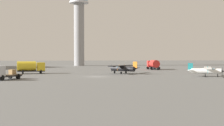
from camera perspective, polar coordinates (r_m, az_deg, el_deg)
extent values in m
plane|color=#60605E|center=(60.69, -3.09, -2.70)|extent=(400.00, 400.00, 0.00)
cylinder|color=gray|center=(127.40, -6.53, 5.62)|extent=(4.44, 4.44, 27.32)
cylinder|color=silver|center=(129.16, -6.55, 11.81)|extent=(8.36, 8.36, 0.60)
cylinder|color=black|center=(70.12, 2.17, -1.13)|extent=(5.70, 4.88, 1.25)
cone|color=#38383D|center=(71.94, -0.14, -1.07)|extent=(1.25, 1.25, 0.87)
cube|color=#38383D|center=(71.94, -0.14, -1.07)|extent=(0.11, 0.12, 1.91)
cube|color=black|center=(70.25, 1.96, -0.54)|extent=(7.44, 8.83, 0.20)
cylinder|color=orange|center=(71.65, 2.63, -0.83)|extent=(0.68, 0.83, 1.37)
cylinder|color=orange|center=(68.90, 1.26, -0.92)|extent=(0.68, 0.83, 1.37)
cube|color=#99B7C6|center=(70.74, 1.33, -0.83)|extent=(1.49, 1.47, 0.71)
cone|color=black|center=(68.43, 4.59, -1.12)|extent=(1.69, 1.61, 0.94)
cube|color=orange|center=(68.40, 4.59, -0.44)|extent=(0.94, 0.78, 1.71)
cube|color=black|center=(68.42, 4.59, -0.99)|extent=(2.59, 2.93, 0.10)
cylinder|color=black|center=(71.45, 0.51, -1.83)|extent=(0.51, 0.58, 0.60)
cylinder|color=black|center=(71.02, 2.77, -1.85)|extent=(0.51, 0.58, 0.60)
cylinder|color=black|center=(69.12, 1.83, -1.94)|extent=(0.51, 0.58, 0.60)
cylinder|color=white|center=(63.43, 18.13, -1.54)|extent=(5.94, 3.38, 1.18)
cone|color=#38383D|center=(63.54, 21.02, -1.56)|extent=(1.11, 1.09, 0.83)
cube|color=#38383D|center=(63.54, 21.02, -1.56)|extent=(0.09, 0.11, 1.81)
cube|color=white|center=(63.41, 18.40, -0.92)|extent=(4.99, 9.34, 0.19)
cylinder|color=teal|center=(61.90, 18.41, -1.34)|extent=(0.43, 0.89, 1.29)
cylinder|color=teal|center=(64.94, 18.38, -1.21)|extent=(0.43, 0.89, 1.29)
cube|color=#99B7C6|center=(63.44, 19.17, -1.26)|extent=(1.33, 1.28, 0.67)
cone|color=white|center=(63.48, 15.24, -1.43)|extent=(1.57, 1.33, 0.89)
cube|color=teal|center=(63.45, 15.25, -0.74)|extent=(1.01, 0.51, 1.62)
cube|color=white|center=(63.48, 15.24, -1.30)|extent=(1.89, 2.97, 0.10)
cylinder|color=black|center=(63.54, 20.19, -2.34)|extent=(0.37, 0.59, 0.57)
cylinder|color=black|center=(62.44, 17.96, -2.39)|extent=(0.37, 0.59, 0.57)
cylinder|color=black|center=(64.53, 17.95, -2.27)|extent=(0.37, 0.59, 0.57)
cube|color=#38383D|center=(73.10, -15.73, -1.56)|extent=(6.77, 3.55, 0.24)
cube|color=gold|center=(73.25, -13.91, -0.67)|extent=(2.38, 2.81, 2.00)
cube|color=#99B7C6|center=(73.33, -13.25, -0.35)|extent=(0.61, 2.01, 1.00)
cylinder|color=gold|center=(72.97, -16.56, -0.57)|extent=(4.82, 3.35, 2.30)
cylinder|color=black|center=(74.38, -14.04, -1.59)|extent=(0.52, 1.04, 1.00)
cylinder|color=black|center=(72.22, -13.86, -1.68)|extent=(0.52, 1.04, 1.00)
cylinder|color=black|center=(74.08, -17.29, -1.62)|extent=(0.52, 1.04, 1.00)
cylinder|color=black|center=(71.90, -17.21, -1.72)|extent=(0.52, 1.04, 1.00)
cube|color=#38383D|center=(92.02, 8.18, -0.91)|extent=(2.29, 6.77, 0.24)
cube|color=red|center=(94.30, 7.78, -0.16)|extent=(2.54, 1.99, 2.04)
cube|color=#99B7C6|center=(95.13, 7.64, 0.10)|extent=(2.09, 0.18, 1.02)
cylinder|color=red|center=(90.94, 8.37, -0.14)|extent=(2.52, 4.62, 2.30)
cylinder|color=black|center=(93.98, 7.14, -0.93)|extent=(1.01, 0.32, 1.00)
cylinder|color=black|center=(94.58, 8.44, -0.92)|extent=(1.01, 0.32, 1.00)
cylinder|color=black|center=(89.80, 7.86, -1.04)|extent=(1.01, 0.32, 1.00)
cylinder|color=black|center=(90.42, 9.21, -1.03)|extent=(1.01, 0.32, 1.00)
cube|color=#38383D|center=(56.44, -20.08, -2.47)|extent=(4.64, 5.92, 0.24)
cube|color=brown|center=(57.09, -19.37, -2.22)|extent=(4.00, 4.52, 0.16)
cube|color=#997547|center=(57.33, -19.09, -1.67)|extent=(1.39, 1.39, 0.90)
cylinder|color=black|center=(54.32, -20.93, -2.76)|extent=(0.99, 0.76, 1.00)
cylinder|color=black|center=(56.93, -18.09, -2.54)|extent=(0.99, 0.76, 1.00)
cylinder|color=black|center=(58.39, -19.50, -2.46)|extent=(0.99, 0.76, 1.00)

